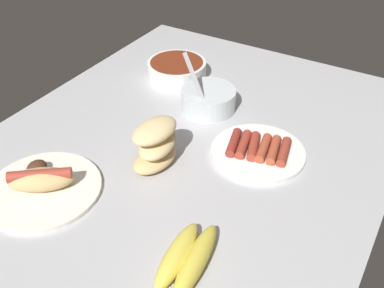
{
  "coord_description": "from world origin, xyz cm",
  "views": [
    {
      "loc": [
        68.75,
        44.21,
        64.27
      ],
      "look_at": [
        -0.58,
        3.04,
        3.0
      ],
      "focal_mm": 42.15,
      "sensor_mm": 36.0,
      "label": 1
    }
  ],
  "objects_px": {
    "banana_bunch": "(187,258)",
    "bowl_coleslaw": "(208,98)",
    "plate_sausages": "(258,151)",
    "plate_hotdog_assembled": "(42,184)",
    "bowl_chili": "(177,68)",
    "bread_stack": "(156,145)"
  },
  "relations": [
    {
      "from": "bowl_coleslaw",
      "to": "plate_sausages",
      "type": "bearing_deg",
      "value": 60.19
    },
    {
      "from": "banana_bunch",
      "to": "bowl_coleslaw",
      "type": "bearing_deg",
      "value": -155.14
    },
    {
      "from": "plate_sausages",
      "to": "bowl_chili",
      "type": "distance_m",
      "value": 0.42
    },
    {
      "from": "banana_bunch",
      "to": "plate_hotdog_assembled",
      "type": "bearing_deg",
      "value": -91.56
    },
    {
      "from": "bowl_coleslaw",
      "to": "bowl_chili",
      "type": "bearing_deg",
      "value": -123.14
    },
    {
      "from": "banana_bunch",
      "to": "bowl_coleslaw",
      "type": "height_order",
      "value": "bowl_coleslaw"
    },
    {
      "from": "bowl_chili",
      "to": "bowl_coleslaw",
      "type": "xyz_separation_m",
      "value": [
        0.11,
        0.16,
        0.01
      ]
    },
    {
      "from": "banana_bunch",
      "to": "bowl_chili",
      "type": "bearing_deg",
      "value": -146.33
    },
    {
      "from": "plate_hotdog_assembled",
      "to": "bread_stack",
      "type": "xyz_separation_m",
      "value": [
        -0.19,
        0.15,
        0.04
      ]
    },
    {
      "from": "banana_bunch",
      "to": "bowl_coleslaw",
      "type": "distance_m",
      "value": 0.5
    },
    {
      "from": "bread_stack",
      "to": "bowl_chili",
      "type": "distance_m",
      "value": 0.41
    },
    {
      "from": "bowl_coleslaw",
      "to": "banana_bunch",
      "type": "bearing_deg",
      "value": 24.86
    },
    {
      "from": "bowl_chili",
      "to": "bowl_coleslaw",
      "type": "height_order",
      "value": "bowl_coleslaw"
    },
    {
      "from": "plate_sausages",
      "to": "bread_stack",
      "type": "bearing_deg",
      "value": -50.7
    },
    {
      "from": "bread_stack",
      "to": "bowl_coleslaw",
      "type": "xyz_separation_m",
      "value": [
        -0.26,
        -0.01,
        -0.02
      ]
    },
    {
      "from": "bowl_chili",
      "to": "bowl_coleslaw",
      "type": "distance_m",
      "value": 0.2
    },
    {
      "from": "banana_bunch",
      "to": "bread_stack",
      "type": "height_order",
      "value": "bread_stack"
    },
    {
      "from": "plate_hotdog_assembled",
      "to": "plate_sausages",
      "type": "bearing_deg",
      "value": 135.55
    },
    {
      "from": "plate_sausages",
      "to": "banana_bunch",
      "type": "relative_size",
      "value": 1.23
    },
    {
      "from": "bowl_coleslaw",
      "to": "bread_stack",
      "type": "bearing_deg",
      "value": 2.6
    },
    {
      "from": "plate_sausages",
      "to": "plate_hotdog_assembled",
      "type": "xyz_separation_m",
      "value": [
        0.34,
        -0.33,
        0.01
      ]
    },
    {
      "from": "bread_stack",
      "to": "bowl_coleslaw",
      "type": "bearing_deg",
      "value": -177.4
    }
  ]
}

